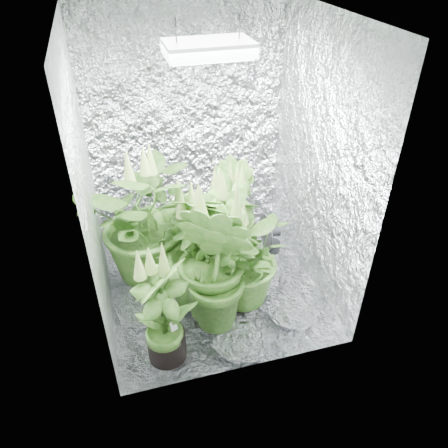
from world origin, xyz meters
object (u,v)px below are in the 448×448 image
at_px(plant_c, 230,214).
at_px(plant_g, 216,263).
at_px(plant_f, 163,314).
at_px(plant_d, 199,249).
at_px(circulation_fan, 269,236).
at_px(grow_lamp, 209,49).
at_px(plant_e, 240,260).
at_px(plant_a, 149,219).
at_px(plant_b, 231,228).

relative_size(plant_c, plant_g, 0.80).
xyz_separation_m(plant_f, plant_g, (0.41, 0.23, 0.14)).
bearing_deg(plant_c, plant_d, -128.14).
bearing_deg(circulation_fan, grow_lamp, -149.70).
bearing_deg(plant_f, plant_c, 52.93).
distance_m(plant_c, plant_e, 0.59).
xyz_separation_m(plant_d, plant_e, (0.27, -0.11, -0.07)).
relative_size(plant_c, circulation_fan, 2.46).
xyz_separation_m(plant_a, circulation_fan, (1.02, 0.04, -0.39)).
bearing_deg(plant_b, plant_a, 167.02).
height_order(plant_e, plant_f, same).
relative_size(grow_lamp, plant_c, 0.54).
bearing_deg(plant_f, plant_a, 87.64).
bearing_deg(plant_d, grow_lamp, 39.10).
bearing_deg(plant_b, plant_e, -96.34).
bearing_deg(plant_g, plant_e, 31.18).
xyz_separation_m(plant_b, plant_d, (-0.31, -0.24, 0.05)).
height_order(plant_c, circulation_fan, plant_c).
bearing_deg(grow_lamp, plant_c, 56.50).
height_order(plant_b, plant_g, plant_g).
distance_m(grow_lamp, plant_d, 1.34).
xyz_separation_m(plant_b, plant_g, (-0.25, -0.48, 0.09)).
bearing_deg(plant_d, plant_b, 37.08).
distance_m(plant_b, plant_c, 0.24).
xyz_separation_m(grow_lamp, plant_d, (-0.13, -0.10, -1.33)).
bearing_deg(plant_a, plant_d, -51.42).
height_order(plant_d, circulation_fan, plant_d).
distance_m(plant_e, plant_f, 0.71).
distance_m(plant_d, plant_f, 0.58).
bearing_deg(plant_d, plant_c, 51.86).
bearing_deg(plant_d, plant_a, 128.58).
height_order(plant_b, circulation_fan, plant_b).
relative_size(plant_a, plant_b, 1.26).
relative_size(grow_lamp, plant_b, 0.51).
height_order(plant_d, plant_g, plant_g).
bearing_deg(plant_c, grow_lamp, -123.50).
height_order(plant_a, plant_c, plant_a).
bearing_deg(plant_a, plant_c, 7.85).
xyz_separation_m(plant_a, plant_d, (0.30, -0.38, -0.06)).
relative_size(plant_f, plant_g, 0.77).
xyz_separation_m(plant_c, circulation_fan, (0.34, -0.05, -0.26)).
distance_m(plant_c, plant_f, 1.18).
xyz_separation_m(grow_lamp, plant_f, (-0.46, -0.57, -1.43)).
bearing_deg(plant_d, plant_e, -22.60).
xyz_separation_m(plant_d, plant_f, (-0.34, -0.47, -0.09)).
xyz_separation_m(grow_lamp, plant_e, (0.15, -0.22, -1.41)).
bearing_deg(plant_b, plant_g, -117.28).
bearing_deg(plant_g, plant_c, 66.95).
relative_size(plant_a, plant_c, 1.33).
height_order(plant_a, plant_g, plant_g).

